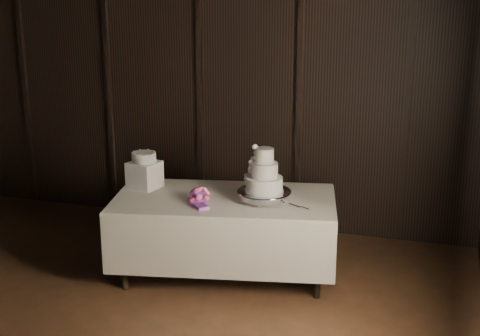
{
  "coord_description": "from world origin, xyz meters",
  "views": [
    {
      "loc": [
        2.52,
        -3.28,
        2.69
      ],
      "look_at": [
        0.87,
        2.14,
        1.05
      ],
      "focal_mm": 50.0,
      "sensor_mm": 36.0,
      "label": 1
    }
  ],
  "objects_px": {
    "small_cake": "(144,157)",
    "cake_stand": "(264,196)",
    "wedding_cake": "(261,175)",
    "box_pedestal": "(145,175)",
    "display_table": "(224,233)",
    "bouquet": "(200,196)"
  },
  "relations": [
    {
      "from": "display_table",
      "to": "small_cake",
      "type": "distance_m",
      "value": 1.03
    },
    {
      "from": "cake_stand",
      "to": "wedding_cake",
      "type": "height_order",
      "value": "wedding_cake"
    },
    {
      "from": "display_table",
      "to": "wedding_cake",
      "type": "xyz_separation_m",
      "value": [
        0.34,
        0.0,
        0.59
      ]
    },
    {
      "from": "bouquet",
      "to": "box_pedestal",
      "type": "xyz_separation_m",
      "value": [
        -0.65,
        0.27,
        0.06
      ]
    },
    {
      "from": "display_table",
      "to": "wedding_cake",
      "type": "bearing_deg",
      "value": -11.18
    },
    {
      "from": "box_pedestal",
      "to": "wedding_cake",
      "type": "bearing_deg",
      "value": -3.16
    },
    {
      "from": "wedding_cake",
      "to": "small_cake",
      "type": "xyz_separation_m",
      "value": [
        -1.15,
        0.06,
        0.05
      ]
    },
    {
      "from": "cake_stand",
      "to": "box_pedestal",
      "type": "height_order",
      "value": "box_pedestal"
    },
    {
      "from": "wedding_cake",
      "to": "box_pedestal",
      "type": "distance_m",
      "value": 1.16
    },
    {
      "from": "bouquet",
      "to": "wedding_cake",
      "type": "bearing_deg",
      "value": 22.08
    },
    {
      "from": "small_cake",
      "to": "cake_stand",
      "type": "bearing_deg",
      "value": -2.28
    },
    {
      "from": "wedding_cake",
      "to": "small_cake",
      "type": "bearing_deg",
      "value": -174.71
    },
    {
      "from": "display_table",
      "to": "wedding_cake",
      "type": "height_order",
      "value": "wedding_cake"
    },
    {
      "from": "small_cake",
      "to": "box_pedestal",
      "type": "bearing_deg",
      "value": 180.0
    },
    {
      "from": "cake_stand",
      "to": "box_pedestal",
      "type": "xyz_separation_m",
      "value": [
        -1.18,
        0.05,
        0.08
      ]
    },
    {
      "from": "display_table",
      "to": "box_pedestal",
      "type": "xyz_separation_m",
      "value": [
        -0.81,
        0.06,
        0.47
      ]
    },
    {
      "from": "bouquet",
      "to": "box_pedestal",
      "type": "relative_size",
      "value": 1.46
    },
    {
      "from": "bouquet",
      "to": "box_pedestal",
      "type": "distance_m",
      "value": 0.7
    },
    {
      "from": "bouquet",
      "to": "box_pedestal",
      "type": "height_order",
      "value": "box_pedestal"
    },
    {
      "from": "display_table",
      "to": "box_pedestal",
      "type": "height_order",
      "value": "box_pedestal"
    },
    {
      "from": "small_cake",
      "to": "display_table",
      "type": "bearing_deg",
      "value": -4.51
    },
    {
      "from": "display_table",
      "to": "bouquet",
      "type": "relative_size",
      "value": 5.68
    }
  ]
}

